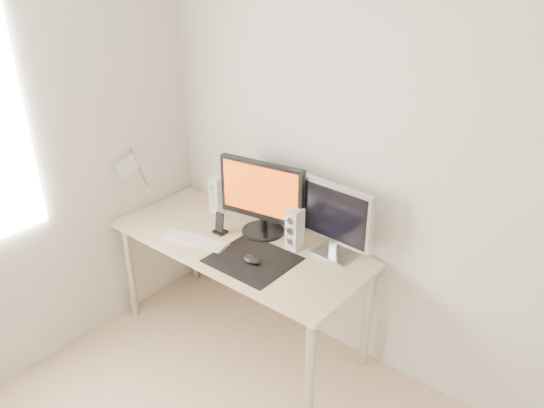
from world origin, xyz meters
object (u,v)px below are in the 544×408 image
Objects in this scene: speaker_left at (218,195)px; keyboard at (195,240)px; mouse at (252,260)px; second_monitor at (336,218)px; phone_dock at (220,227)px; desk at (239,252)px; speaker_right at (295,229)px; main_monitor at (262,195)px.

speaker_left reaches higher than keyboard.
mouse is at bearing -29.67° from speaker_left.
phone_dock is (-0.68, -0.23, -0.20)m from second_monitor.
second_monitor reaches higher than desk.
desk is 6.56× the size of speaker_right.
speaker_left is at bearing 176.30° from speaker_right.
speaker_right reaches higher than desk.
phone_dock is (0.21, -0.20, -0.08)m from speaker_left.
phone_dock reaches higher than desk.
speaker_right is 1.79× the size of phone_dock.
main_monitor reaches higher than mouse.
mouse is 0.47× the size of speaker_left.
main_monitor is at bearing 74.86° from desk.
second_monitor is at bearing 49.65° from mouse.
speaker_right is 0.60m from keyboard.
mouse is at bearing 4.88° from keyboard.
mouse is 0.40m from phone_dock.
desk is at bearing -105.14° from main_monitor.
speaker_right is (-0.23, -0.07, -0.12)m from second_monitor.
phone_dock is (-0.20, -0.17, -0.21)m from main_monitor.
keyboard is at bearing -146.49° from speaker_right.
main_monitor is 0.49m from second_monitor.
speaker_left is 0.30m from phone_dock.
main_monitor is at bearing 120.48° from mouse.
mouse is 0.32m from speaker_right.
phone_dock is at bearing 75.51° from keyboard.
speaker_left is at bearing 136.55° from phone_dock.
mouse is 0.42m from keyboard.
speaker_left is (-0.89, -0.03, -0.12)m from second_monitor.
main_monitor is (0.04, 0.16, 0.33)m from desk.
speaker_left is (-0.41, 0.04, -0.13)m from main_monitor.
phone_dock reaches higher than mouse.
second_monitor reaches higher than mouse.
desk is 2.91× the size of main_monitor.
main_monitor is 0.48m from keyboard.
phone_dock is (-0.38, 0.13, 0.02)m from mouse.
desk is 0.20m from phone_dock.
main_monitor is 1.22× the size of second_monitor.
mouse is 0.28m from desk.
keyboard is 3.20× the size of phone_dock.
speaker_right is (0.30, 0.16, 0.20)m from desk.
second_monitor is at bearing 16.77° from speaker_right.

